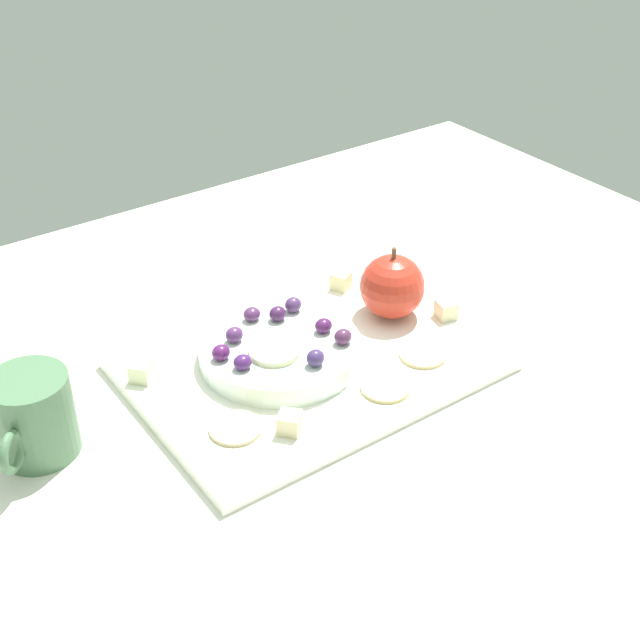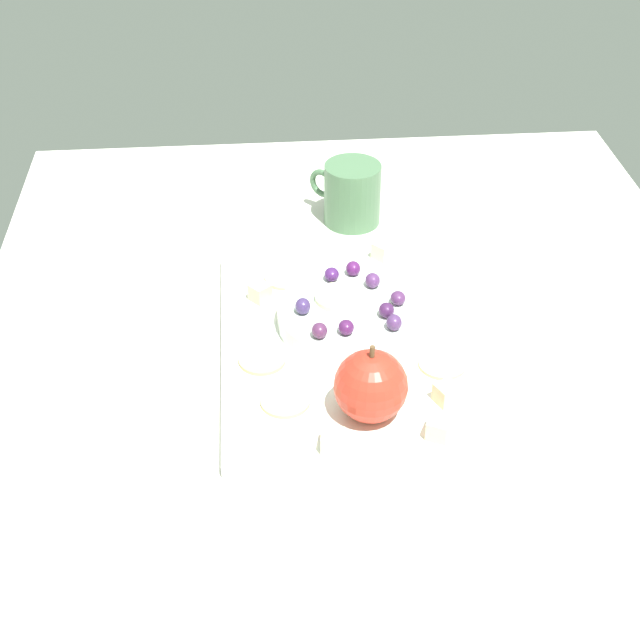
# 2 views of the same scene
# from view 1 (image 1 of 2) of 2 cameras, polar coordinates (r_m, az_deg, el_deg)

# --- Properties ---
(table) EXTENTS (1.14, 0.87, 0.05)m
(table) POSITION_cam_1_polar(r_m,az_deg,el_deg) (0.96, 0.93, -2.70)
(table) COLOR silver
(table) RESTS_ON ground
(platter) EXTENTS (0.36, 0.26, 0.01)m
(platter) POSITION_cam_1_polar(r_m,az_deg,el_deg) (0.90, -0.65, -2.82)
(platter) COLOR white
(platter) RESTS_ON table
(serving_dish) EXTENTS (0.17, 0.17, 0.02)m
(serving_dish) POSITION_cam_1_polar(r_m,az_deg,el_deg) (0.89, -2.69, -1.99)
(serving_dish) COLOR white
(serving_dish) RESTS_ON platter
(apple_whole) EXTENTS (0.07, 0.07, 0.07)m
(apple_whole) POSITION_cam_1_polar(r_m,az_deg,el_deg) (0.95, 4.81, 2.23)
(apple_whole) COLOR red
(apple_whole) RESTS_ON platter
(apple_stem) EXTENTS (0.01, 0.01, 0.01)m
(apple_stem) POSITION_cam_1_polar(r_m,az_deg,el_deg) (0.93, 4.93, 4.45)
(apple_stem) COLOR brown
(apple_stem) RESTS_ON apple_whole
(cheese_cube_0) EXTENTS (0.03, 0.03, 0.02)m
(cheese_cube_0) POSITION_cam_1_polar(r_m,az_deg,el_deg) (0.80, -2.04, -6.84)
(cheese_cube_0) COLOR beige
(cheese_cube_0) RESTS_ON platter
(cheese_cube_1) EXTENTS (0.03, 0.03, 0.02)m
(cheese_cube_1) POSITION_cam_1_polar(r_m,az_deg,el_deg) (1.03, 4.18, 3.05)
(cheese_cube_1) COLOR beige
(cheese_cube_1) RESTS_ON platter
(cheese_cube_2) EXTENTS (0.03, 0.03, 0.02)m
(cheese_cube_2) POSITION_cam_1_polar(r_m,az_deg,el_deg) (0.88, -11.78, -3.37)
(cheese_cube_2) COLOR beige
(cheese_cube_2) RESTS_ON platter
(cheese_cube_3) EXTENTS (0.03, 0.03, 0.02)m
(cheese_cube_3) POSITION_cam_1_polar(r_m,az_deg,el_deg) (1.01, 1.40, 2.62)
(cheese_cube_3) COLOR beige
(cheese_cube_3) RESTS_ON platter
(cheese_cube_4) EXTENTS (0.02, 0.02, 0.02)m
(cheese_cube_4) POSITION_cam_1_polar(r_m,az_deg,el_deg) (0.97, 8.36, 0.68)
(cheese_cube_4) COLOR beige
(cheese_cube_4) RESTS_ON platter
(cracker_0) EXTENTS (0.05, 0.05, 0.00)m
(cracker_0) POSITION_cam_1_polar(r_m,az_deg,el_deg) (0.91, 6.83, -2.27)
(cracker_0) COLOR #E1C686
(cracker_0) RESTS_ON platter
(cracker_1) EXTENTS (0.05, 0.05, 0.00)m
(cracker_1) POSITION_cam_1_polar(r_m,az_deg,el_deg) (0.86, 4.35, -4.46)
(cracker_1) COLOR #D1BB7C
(cracker_1) RESTS_ON platter
(cracker_2) EXTENTS (0.05, 0.05, 0.00)m
(cracker_2) POSITION_cam_1_polar(r_m,az_deg,el_deg) (0.81, -5.62, -7.15)
(cracker_2) COLOR #D4BC87
(cracker_2) RESTS_ON platter
(cracker_3) EXTENTS (0.05, 0.05, 0.00)m
(cracker_3) POSITION_cam_1_polar(r_m,az_deg,el_deg) (0.99, -1.48, 1.44)
(cracker_3) COLOR beige
(cracker_3) RESTS_ON platter
(grape_0) EXTENTS (0.02, 0.02, 0.02)m
(grape_0) POSITION_cam_1_polar(r_m,az_deg,el_deg) (0.93, -1.80, 1.02)
(grape_0) COLOR #4D2F60
(grape_0) RESTS_ON serving_dish
(grape_1) EXTENTS (0.02, 0.02, 0.01)m
(grape_1) POSITION_cam_1_polar(r_m,az_deg,el_deg) (0.91, -4.54, 0.39)
(grape_1) COLOR #502957
(grape_1) RESTS_ON serving_dish
(grape_2) EXTENTS (0.02, 0.02, 0.02)m
(grape_2) POSITION_cam_1_polar(r_m,az_deg,el_deg) (0.84, -0.31, -2.53)
(grape_2) COLOR #412E61
(grape_2) RESTS_ON serving_dish
(grape_3) EXTENTS (0.02, 0.02, 0.02)m
(grape_3) POSITION_cam_1_polar(r_m,az_deg,el_deg) (0.84, -5.15, -2.80)
(grape_3) COLOR #46205F
(grape_3) RESTS_ON serving_dish
(grape_4) EXTENTS (0.02, 0.02, 0.02)m
(grape_4) POSITION_cam_1_polar(r_m,az_deg,el_deg) (0.88, -5.71, -0.98)
(grape_4) COLOR #532D61
(grape_4) RESTS_ON serving_dish
(grape_5) EXTENTS (0.02, 0.02, 0.02)m
(grape_5) POSITION_cam_1_polar(r_m,az_deg,el_deg) (0.86, -6.49, -2.24)
(grape_5) COLOR #521C59
(grape_5) RESTS_ON serving_dish
(grape_6) EXTENTS (0.02, 0.02, 0.02)m
(grape_6) POSITION_cam_1_polar(r_m,az_deg,el_deg) (0.91, -2.83, 0.42)
(grape_6) COLOR #421F4B
(grape_6) RESTS_ON serving_dish
(grape_7) EXTENTS (0.02, 0.02, 0.02)m
(grape_7) POSITION_cam_1_polar(r_m,az_deg,el_deg) (0.87, 1.53, -1.12)
(grape_7) COLOR #51284D
(grape_7) RESTS_ON serving_dish
(grape_8) EXTENTS (0.02, 0.02, 0.02)m
(grape_8) POSITION_cam_1_polar(r_m,az_deg,el_deg) (0.89, 0.23, -0.38)
(grape_8) COLOR #4A1C4F
(grape_8) RESTS_ON serving_dish
(apple_slice_0) EXTENTS (0.05, 0.05, 0.01)m
(apple_slice_0) POSITION_cam_1_polar(r_m,az_deg,el_deg) (0.86, -3.03, -2.05)
(apple_slice_0) COLOR beige
(apple_slice_0) RESTS_ON serving_dish
(cup) EXTENTS (0.09, 0.09, 0.08)m
(cup) POSITION_cam_1_polar(r_m,az_deg,el_deg) (0.82, -18.48, -6.08)
(cup) COLOR #496F4C
(cup) RESTS_ON table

